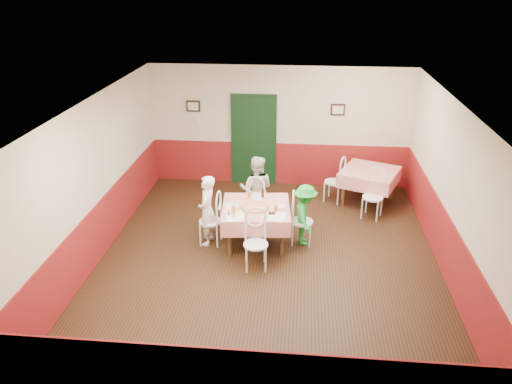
# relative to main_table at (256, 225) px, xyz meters

# --- Properties ---
(floor) EXTENTS (7.00, 7.00, 0.00)m
(floor) POSITION_rel_main_table_xyz_m (0.27, -0.54, -0.38)
(floor) COLOR black
(floor) RESTS_ON ground
(ceiling) EXTENTS (7.00, 7.00, 0.00)m
(ceiling) POSITION_rel_main_table_xyz_m (0.27, -0.54, 2.42)
(ceiling) COLOR white
(ceiling) RESTS_ON back_wall
(back_wall) EXTENTS (6.00, 0.10, 2.80)m
(back_wall) POSITION_rel_main_table_xyz_m (0.27, 2.96, 1.02)
(back_wall) COLOR beige
(back_wall) RESTS_ON ground
(front_wall) EXTENTS (6.00, 0.10, 2.80)m
(front_wall) POSITION_rel_main_table_xyz_m (0.27, -4.04, 1.02)
(front_wall) COLOR beige
(front_wall) RESTS_ON ground
(left_wall) EXTENTS (0.10, 7.00, 2.80)m
(left_wall) POSITION_rel_main_table_xyz_m (-2.73, -0.54, 1.02)
(left_wall) COLOR beige
(left_wall) RESTS_ON ground
(right_wall) EXTENTS (0.10, 7.00, 2.80)m
(right_wall) POSITION_rel_main_table_xyz_m (3.27, -0.54, 1.02)
(right_wall) COLOR beige
(right_wall) RESTS_ON ground
(wainscot_back) EXTENTS (6.00, 0.03, 1.00)m
(wainscot_back) POSITION_rel_main_table_xyz_m (0.27, 2.94, 0.12)
(wainscot_back) COLOR maroon
(wainscot_back) RESTS_ON ground
(wainscot_left) EXTENTS (0.03, 7.00, 1.00)m
(wainscot_left) POSITION_rel_main_table_xyz_m (-2.72, -0.54, 0.12)
(wainscot_left) COLOR maroon
(wainscot_left) RESTS_ON ground
(wainscot_right) EXTENTS (0.03, 7.00, 1.00)m
(wainscot_right) POSITION_rel_main_table_xyz_m (3.25, -0.54, 0.12)
(wainscot_right) COLOR maroon
(wainscot_right) RESTS_ON ground
(door) EXTENTS (0.96, 0.06, 2.10)m
(door) POSITION_rel_main_table_xyz_m (-0.33, 2.91, 0.68)
(door) COLOR black
(door) RESTS_ON ground
(picture_left) EXTENTS (0.32, 0.03, 0.26)m
(picture_left) POSITION_rel_main_table_xyz_m (-1.73, 2.91, 1.48)
(picture_left) COLOR black
(picture_left) RESTS_ON back_wall
(picture_right) EXTENTS (0.32, 0.03, 0.26)m
(picture_right) POSITION_rel_main_table_xyz_m (1.57, 2.91, 1.48)
(picture_right) COLOR black
(picture_right) RESTS_ON back_wall
(thermostat) EXTENTS (0.10, 0.03, 0.10)m
(thermostat) POSITION_rel_main_table_xyz_m (-1.63, 2.91, 1.12)
(thermostat) COLOR white
(thermostat) RESTS_ON back_wall
(main_table) EXTENTS (1.32, 1.32, 0.77)m
(main_table) POSITION_rel_main_table_xyz_m (0.00, 0.00, 0.00)
(main_table) COLOR red
(main_table) RESTS_ON ground
(second_table) EXTENTS (1.46, 1.46, 0.77)m
(second_table) POSITION_rel_main_table_xyz_m (2.28, 2.03, 0.00)
(second_table) COLOR red
(second_table) RESTS_ON ground
(chair_left) EXTENTS (0.45, 0.45, 0.90)m
(chair_left) POSITION_rel_main_table_xyz_m (-0.85, -0.08, 0.08)
(chair_left) COLOR white
(chair_left) RESTS_ON ground
(chair_right) EXTENTS (0.43, 0.43, 0.90)m
(chair_right) POSITION_rel_main_table_xyz_m (0.85, 0.08, 0.08)
(chair_right) COLOR white
(chair_right) RESTS_ON ground
(chair_far) EXTENTS (0.42, 0.42, 0.90)m
(chair_far) POSITION_rel_main_table_xyz_m (-0.08, 0.85, 0.08)
(chair_far) COLOR white
(chair_far) RESTS_ON ground
(chair_near) EXTENTS (0.47, 0.47, 0.90)m
(chair_near) POSITION_rel_main_table_xyz_m (0.08, -0.85, 0.08)
(chair_near) COLOR white
(chair_near) RESTS_ON ground
(chair_second_a) EXTENTS (0.55, 0.55, 0.90)m
(chair_second_a) POSITION_rel_main_table_xyz_m (1.53, 2.03, 0.08)
(chair_second_a) COLOR white
(chair_second_a) RESTS_ON ground
(chair_second_b) EXTENTS (0.55, 0.55, 0.90)m
(chair_second_b) POSITION_rel_main_table_xyz_m (2.28, 1.28, 0.08)
(chair_second_b) COLOR white
(chair_second_b) RESTS_ON ground
(pizza) EXTENTS (0.52, 0.52, 0.03)m
(pizza) POSITION_rel_main_table_xyz_m (-0.01, -0.07, 0.40)
(pizza) COLOR #B74723
(pizza) RESTS_ON main_table
(plate_left) EXTENTS (0.27, 0.27, 0.01)m
(plate_left) POSITION_rel_main_table_xyz_m (-0.45, -0.03, 0.39)
(plate_left) COLOR white
(plate_left) RESTS_ON main_table
(plate_right) EXTENTS (0.27, 0.27, 0.01)m
(plate_right) POSITION_rel_main_table_xyz_m (0.42, 0.03, 0.39)
(plate_right) COLOR white
(plate_right) RESTS_ON main_table
(plate_far) EXTENTS (0.27, 0.27, 0.01)m
(plate_far) POSITION_rel_main_table_xyz_m (-0.03, 0.40, 0.39)
(plate_far) COLOR white
(plate_far) RESTS_ON main_table
(glass_a) EXTENTS (0.08, 0.08, 0.13)m
(glass_a) POSITION_rel_main_table_xyz_m (-0.37, -0.30, 0.45)
(glass_a) COLOR #BF7219
(glass_a) RESTS_ON main_table
(glass_b) EXTENTS (0.08, 0.08, 0.13)m
(glass_b) POSITION_rel_main_table_xyz_m (0.38, -0.18, 0.45)
(glass_b) COLOR #BF7219
(glass_b) RESTS_ON main_table
(glass_c) EXTENTS (0.08, 0.08, 0.13)m
(glass_c) POSITION_rel_main_table_xyz_m (-0.16, 0.36, 0.45)
(glass_c) COLOR #BF7219
(glass_c) RESTS_ON main_table
(beer_bottle) EXTENTS (0.06, 0.06, 0.21)m
(beer_bottle) POSITION_rel_main_table_xyz_m (0.09, 0.40, 0.49)
(beer_bottle) COLOR #381C0A
(beer_bottle) RESTS_ON main_table
(shaker_a) EXTENTS (0.04, 0.04, 0.09)m
(shaker_a) POSITION_rel_main_table_xyz_m (-0.38, -0.47, 0.43)
(shaker_a) COLOR silver
(shaker_a) RESTS_ON main_table
(shaker_b) EXTENTS (0.04, 0.04, 0.09)m
(shaker_b) POSITION_rel_main_table_xyz_m (-0.33, -0.50, 0.43)
(shaker_b) COLOR silver
(shaker_b) RESTS_ON main_table
(shaker_c) EXTENTS (0.04, 0.04, 0.09)m
(shaker_c) POSITION_rel_main_table_xyz_m (-0.45, -0.40, 0.43)
(shaker_c) COLOR #B23319
(shaker_c) RESTS_ON main_table
(menu_left) EXTENTS (0.38, 0.46, 0.00)m
(menu_left) POSITION_rel_main_table_xyz_m (-0.33, -0.44, 0.39)
(menu_left) COLOR white
(menu_left) RESTS_ON main_table
(menu_right) EXTENTS (0.35, 0.43, 0.00)m
(menu_right) POSITION_rel_main_table_xyz_m (0.40, -0.37, 0.39)
(menu_right) COLOR white
(menu_right) RESTS_ON main_table
(wallet) EXTENTS (0.12, 0.10, 0.02)m
(wallet) POSITION_rel_main_table_xyz_m (0.31, -0.27, 0.40)
(wallet) COLOR black
(wallet) RESTS_ON main_table
(diner_left) EXTENTS (0.36, 0.52, 1.35)m
(diner_left) POSITION_rel_main_table_xyz_m (-0.90, -0.08, 0.30)
(diner_left) COLOR gray
(diner_left) RESTS_ON ground
(diner_far) EXTENTS (0.70, 0.55, 1.40)m
(diner_far) POSITION_rel_main_table_xyz_m (-0.08, 0.90, 0.33)
(diner_far) COLOR gray
(diner_far) RESTS_ON ground
(diner_right) EXTENTS (0.52, 0.81, 1.18)m
(diner_right) POSITION_rel_main_table_xyz_m (0.90, 0.08, 0.21)
(diner_right) COLOR gray
(diner_right) RESTS_ON ground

